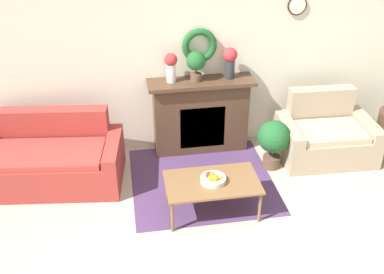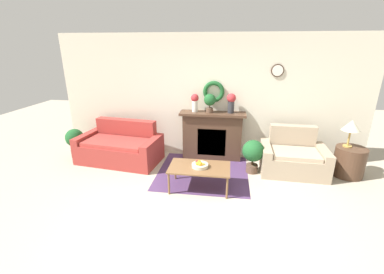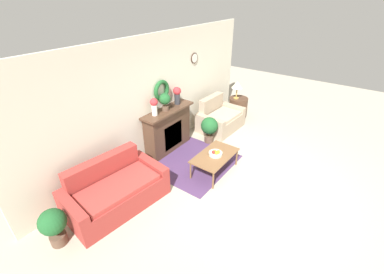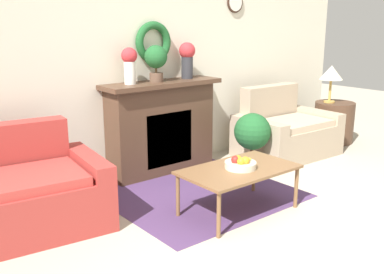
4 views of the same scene
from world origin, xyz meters
TOP-DOWN VIEW (x-y plane):
  - ground_plane at (0.00, 0.00)m, footprint 16.00×16.00m
  - floor_rug at (-0.04, 1.61)m, footprint 1.80×1.73m
  - wall_back at (0.00, 2.59)m, footprint 6.80×0.15m
  - fireplace at (0.09, 2.39)m, footprint 1.43×0.41m
  - couch_left at (-1.91, 1.94)m, footprint 1.85×1.13m
  - loveseat_right at (1.75, 1.93)m, footprint 1.29×0.92m
  - coffee_table at (-0.04, 0.99)m, footprint 1.07×0.63m
  - fruit_bowl at (-0.03, 0.98)m, footprint 0.29×0.29m
  - vase_on_mantel_left at (-0.31, 2.39)m, footprint 0.17×0.17m
  - vase_on_mantel_right at (0.47, 2.39)m, footprint 0.19×0.19m
  - potted_plant_on_mantel at (0.02, 2.37)m, footprint 0.25×0.25m
  - potted_plant_floor_by_loveseat at (0.95, 1.76)m, footprint 0.43×0.43m

SIDE VIEW (x-z plane):
  - ground_plane at x=0.00m, z-range 0.00..0.00m
  - floor_rug at x=-0.04m, z-range 0.00..0.01m
  - loveseat_right at x=1.75m, z-range -0.14..0.74m
  - couch_left at x=-1.91m, z-range -0.12..0.74m
  - coffee_table at x=-0.04m, z-range 0.18..0.60m
  - potted_plant_floor_by_loveseat at x=0.95m, z-range 0.09..0.77m
  - fruit_bowl at x=-0.03m, z-range 0.41..0.53m
  - fireplace at x=0.09m, z-range 0.01..1.07m
  - vase_on_mantel_left at x=-0.31m, z-range 1.10..1.49m
  - vase_on_mantel_right at x=0.47m, z-range 1.10..1.52m
  - potted_plant_on_mantel at x=0.02m, z-range 1.11..1.52m
  - wall_back at x=0.00m, z-range 0.00..2.70m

